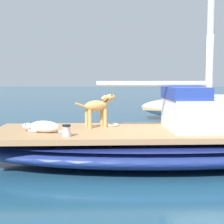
{
  "coord_description": "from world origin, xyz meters",
  "views": [
    {
      "loc": [
        6.51,
        -1.18,
        1.67
      ],
      "look_at": [
        0.0,
        -1.0,
        1.01
      ],
      "focal_mm": 53.87,
      "sensor_mm": 36.0,
      "label": 1
    }
  ],
  "objects_px": {
    "moored_boat_port_side": "(216,108)",
    "dog_tan": "(98,107)",
    "coiled_rope": "(111,125)",
    "deck_winch": "(67,131)",
    "sailboat_main": "(162,146)",
    "deck_towel": "(38,127)",
    "dog_white": "(43,127)"
  },
  "relations": [
    {
      "from": "moored_boat_port_side",
      "to": "dog_tan",
      "type": "bearing_deg",
      "value": -36.89
    },
    {
      "from": "deck_winch",
      "to": "dog_white",
      "type": "bearing_deg",
      "value": -133.15
    },
    {
      "from": "deck_towel",
      "to": "moored_boat_port_side",
      "type": "height_order",
      "value": "moored_boat_port_side"
    },
    {
      "from": "deck_winch",
      "to": "coiled_rope",
      "type": "xyz_separation_m",
      "value": [
        -1.3,
        0.81,
        -0.08
      ]
    },
    {
      "from": "dog_tan",
      "to": "moored_boat_port_side",
      "type": "distance_m",
      "value": 7.5
    },
    {
      "from": "sailboat_main",
      "to": "coiled_rope",
      "type": "distance_m",
      "value": 1.19
    },
    {
      "from": "deck_towel",
      "to": "moored_boat_port_side",
      "type": "xyz_separation_m",
      "value": [
        -6.05,
        5.7,
        -0.15
      ]
    },
    {
      "from": "coiled_rope",
      "to": "moored_boat_port_side",
      "type": "bearing_deg",
      "value": 143.96
    },
    {
      "from": "dog_white",
      "to": "moored_boat_port_side",
      "type": "relative_size",
      "value": 0.12
    },
    {
      "from": "coiled_rope",
      "to": "moored_boat_port_side",
      "type": "xyz_separation_m",
      "value": [
        -5.79,
        4.21,
        -0.16
      ]
    },
    {
      "from": "dog_white",
      "to": "coiled_rope",
      "type": "xyz_separation_m",
      "value": [
        -0.83,
        1.3,
        -0.08
      ]
    },
    {
      "from": "coiled_rope",
      "to": "deck_towel",
      "type": "xyz_separation_m",
      "value": [
        0.26,
        -1.49,
        -0.01
      ]
    },
    {
      "from": "dog_tan",
      "to": "deck_towel",
      "type": "xyz_separation_m",
      "value": [
        0.07,
        -1.21,
        -0.41
      ]
    },
    {
      "from": "sailboat_main",
      "to": "dog_tan",
      "type": "bearing_deg",
      "value": -105.43
    },
    {
      "from": "moored_boat_port_side",
      "to": "deck_winch",
      "type": "bearing_deg",
      "value": -35.31
    },
    {
      "from": "deck_winch",
      "to": "moored_boat_port_side",
      "type": "distance_m",
      "value": 8.69
    },
    {
      "from": "dog_white",
      "to": "coiled_rope",
      "type": "bearing_deg",
      "value": 122.67
    },
    {
      "from": "sailboat_main",
      "to": "coiled_rope",
      "type": "height_order",
      "value": "coiled_rope"
    },
    {
      "from": "sailboat_main",
      "to": "dog_tan",
      "type": "relative_size",
      "value": 8.67
    },
    {
      "from": "sailboat_main",
      "to": "coiled_rope",
      "type": "bearing_deg",
      "value": -118.57
    },
    {
      "from": "deck_towel",
      "to": "moored_boat_port_side",
      "type": "distance_m",
      "value": 8.32
    },
    {
      "from": "dog_white",
      "to": "coiled_rope",
      "type": "height_order",
      "value": "dog_white"
    },
    {
      "from": "deck_winch",
      "to": "deck_towel",
      "type": "height_order",
      "value": "deck_winch"
    },
    {
      "from": "dog_tan",
      "to": "deck_winch",
      "type": "distance_m",
      "value": 1.26
    },
    {
      "from": "deck_winch",
      "to": "dog_tan",
      "type": "bearing_deg",
      "value": 154.4
    },
    {
      "from": "coiled_rope",
      "to": "dog_tan",
      "type": "bearing_deg",
      "value": -55.16
    },
    {
      "from": "dog_tan",
      "to": "coiled_rope",
      "type": "bearing_deg",
      "value": 124.84
    },
    {
      "from": "coiled_rope",
      "to": "deck_towel",
      "type": "relative_size",
      "value": 0.58
    },
    {
      "from": "sailboat_main",
      "to": "coiled_rope",
      "type": "relative_size",
      "value": 22.47
    },
    {
      "from": "dog_tan",
      "to": "coiled_rope",
      "type": "distance_m",
      "value": 0.52
    },
    {
      "from": "moored_boat_port_side",
      "to": "sailboat_main",
      "type": "bearing_deg",
      "value": -26.87
    },
    {
      "from": "dog_tan",
      "to": "deck_winch",
      "type": "bearing_deg",
      "value": -25.6
    }
  ]
}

